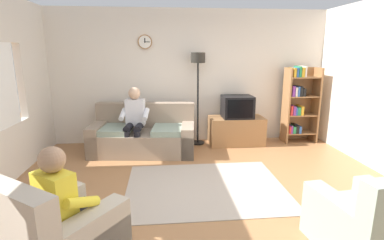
{
  "coord_description": "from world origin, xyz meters",
  "views": [
    {
      "loc": [
        -0.56,
        -3.42,
        1.88
      ],
      "look_at": [
        -0.14,
        0.89,
        0.85
      ],
      "focal_mm": 27.31,
      "sensor_mm": 36.0,
      "label": 1
    }
  ],
  "objects_px": {
    "floor_lamp": "(198,73)",
    "person_in_left_armchair": "(66,200)",
    "couch": "(144,136)",
    "armchair_near_window": "(61,237)",
    "person_on_couch": "(134,118)",
    "bookshelf": "(298,103)",
    "tv": "(237,107)",
    "tv_stand": "(236,131)",
    "armchair_near_bookshelf": "(368,225)"
  },
  "relations": [
    {
      "from": "armchair_near_window",
      "to": "person_on_couch",
      "type": "height_order",
      "value": "person_on_couch"
    },
    {
      "from": "bookshelf",
      "to": "tv_stand",
      "type": "bearing_deg",
      "value": -177.04
    },
    {
      "from": "tv_stand",
      "to": "tv",
      "type": "xyz_separation_m",
      "value": [
        -0.0,
        -0.02,
        0.5
      ]
    },
    {
      "from": "tv",
      "to": "floor_lamp",
      "type": "distance_m",
      "value": 1.04
    },
    {
      "from": "tv_stand",
      "to": "armchair_near_window",
      "type": "height_order",
      "value": "armchair_near_window"
    },
    {
      "from": "bookshelf",
      "to": "floor_lamp",
      "type": "xyz_separation_m",
      "value": [
        -2.1,
        0.03,
        0.63
      ]
    },
    {
      "from": "tv_stand",
      "to": "armchair_near_window",
      "type": "distance_m",
      "value": 4.1
    },
    {
      "from": "tv",
      "to": "bookshelf",
      "type": "bearing_deg",
      "value": 4.02
    },
    {
      "from": "armchair_near_bookshelf",
      "to": "couch",
      "type": "bearing_deg",
      "value": 126.37
    },
    {
      "from": "armchair_near_bookshelf",
      "to": "person_in_left_armchair",
      "type": "height_order",
      "value": "person_in_left_armchair"
    },
    {
      "from": "couch",
      "to": "tv",
      "type": "relative_size",
      "value": 3.31
    },
    {
      "from": "person_on_couch",
      "to": "tv_stand",
      "type": "bearing_deg",
      "value": 12.31
    },
    {
      "from": "couch",
      "to": "person_on_couch",
      "type": "xyz_separation_m",
      "value": [
        -0.14,
        -0.11,
        0.39
      ]
    },
    {
      "from": "tv",
      "to": "bookshelf",
      "type": "height_order",
      "value": "bookshelf"
    },
    {
      "from": "armchair_near_window",
      "to": "bookshelf",
      "type": "bearing_deg",
      "value": 42.42
    },
    {
      "from": "tv_stand",
      "to": "bookshelf",
      "type": "distance_m",
      "value": 1.43
    },
    {
      "from": "couch",
      "to": "armchair_near_window",
      "type": "relative_size",
      "value": 1.68
    },
    {
      "from": "armchair_near_bookshelf",
      "to": "tv_stand",
      "type": "bearing_deg",
      "value": 96.84
    },
    {
      "from": "tv_stand",
      "to": "tv",
      "type": "height_order",
      "value": "tv"
    },
    {
      "from": "floor_lamp",
      "to": "person_in_left_armchair",
      "type": "xyz_separation_m",
      "value": [
        -1.56,
        -3.35,
        -0.85
      ]
    },
    {
      "from": "tv_stand",
      "to": "person_in_left_armchair",
      "type": "relative_size",
      "value": 0.98
    },
    {
      "from": "tv_stand",
      "to": "tv",
      "type": "relative_size",
      "value": 1.83
    },
    {
      "from": "person_in_left_armchair",
      "to": "armchair_near_window",
      "type": "bearing_deg",
      "value": -125.79
    },
    {
      "from": "person_on_couch",
      "to": "person_in_left_armchair",
      "type": "distance_m",
      "value": 2.83
    },
    {
      "from": "floor_lamp",
      "to": "armchair_near_bookshelf",
      "type": "height_order",
      "value": "floor_lamp"
    },
    {
      "from": "bookshelf",
      "to": "floor_lamp",
      "type": "distance_m",
      "value": 2.19
    },
    {
      "from": "tv",
      "to": "floor_lamp",
      "type": "relative_size",
      "value": 0.32
    },
    {
      "from": "floor_lamp",
      "to": "armchair_near_bookshelf",
      "type": "xyz_separation_m",
      "value": [
        1.19,
        -3.51,
        -1.16
      ]
    },
    {
      "from": "floor_lamp",
      "to": "person_on_couch",
      "type": "height_order",
      "value": "floor_lamp"
    },
    {
      "from": "couch",
      "to": "tv",
      "type": "xyz_separation_m",
      "value": [
        1.86,
        0.3,
        0.47
      ]
    },
    {
      "from": "armchair_near_bookshelf",
      "to": "person_in_left_armchair",
      "type": "distance_m",
      "value": 2.77
    },
    {
      "from": "tv",
      "to": "couch",
      "type": "bearing_deg",
      "value": -170.74
    },
    {
      "from": "bookshelf",
      "to": "tv",
      "type": "bearing_deg",
      "value": -175.98
    },
    {
      "from": "armchair_near_window",
      "to": "person_on_couch",
      "type": "xyz_separation_m",
      "value": [
        0.39,
        2.89,
        0.41
      ]
    },
    {
      "from": "tv_stand",
      "to": "person_in_left_armchair",
      "type": "distance_m",
      "value": 4.02
    },
    {
      "from": "bookshelf",
      "to": "person_on_couch",
      "type": "distance_m",
      "value": 3.36
    },
    {
      "from": "bookshelf",
      "to": "person_in_left_armchair",
      "type": "distance_m",
      "value": 4.94
    },
    {
      "from": "couch",
      "to": "armchair_near_bookshelf",
      "type": "relative_size",
      "value": 2.05
    },
    {
      "from": "couch",
      "to": "bookshelf",
      "type": "relative_size",
      "value": 1.25
    },
    {
      "from": "tv_stand",
      "to": "person_in_left_armchair",
      "type": "height_order",
      "value": "person_in_left_armchair"
    },
    {
      "from": "armchair_near_window",
      "to": "person_on_couch",
      "type": "relative_size",
      "value": 0.95
    },
    {
      "from": "floor_lamp",
      "to": "person_in_left_armchair",
      "type": "distance_m",
      "value": 3.79
    },
    {
      "from": "tv",
      "to": "armchair_near_window",
      "type": "bearing_deg",
      "value": -125.98
    },
    {
      "from": "floor_lamp",
      "to": "armchair_near_window",
      "type": "xyz_separation_m",
      "value": [
        -1.61,
        -3.42,
        -1.16
      ]
    },
    {
      "from": "person_on_couch",
      "to": "couch",
      "type": "bearing_deg",
      "value": 37.49
    },
    {
      "from": "couch",
      "to": "tv",
      "type": "height_order",
      "value": "tv"
    },
    {
      "from": "couch",
      "to": "person_in_left_armchair",
      "type": "bearing_deg",
      "value": -99.31
    },
    {
      "from": "armchair_near_window",
      "to": "couch",
      "type": "bearing_deg",
      "value": 79.94
    },
    {
      "from": "tv_stand",
      "to": "bookshelf",
      "type": "xyz_separation_m",
      "value": [
        1.32,
        0.07,
        0.54
      ]
    },
    {
      "from": "floor_lamp",
      "to": "person_in_left_armchair",
      "type": "height_order",
      "value": "floor_lamp"
    }
  ]
}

